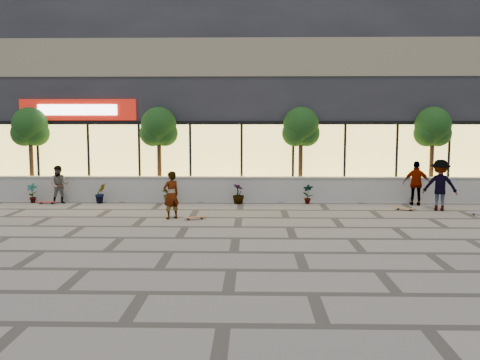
{
  "coord_description": "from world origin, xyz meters",
  "views": [
    {
      "loc": [
        0.47,
        -14.88,
        3.29
      ],
      "look_at": [
        0.04,
        3.36,
        1.3
      ],
      "focal_mm": 40.0,
      "sensor_mm": 36.0,
      "label": 1
    }
  ],
  "objects_px": {
    "tree_west": "(30,129)",
    "tree_midwest": "(159,129)",
    "tree_east": "(433,129)",
    "tree_mideast": "(301,129)",
    "skater_center": "(171,195)",
    "skateboard_center": "(195,217)",
    "skater_right_near": "(417,183)",
    "skateboard_left": "(47,202)",
    "skateboard_right_far": "(480,213)",
    "skater_left": "(59,185)",
    "skater_right_far": "(440,185)",
    "skateboard_right_near": "(404,208)"
  },
  "relations": [
    {
      "from": "tree_mideast",
      "to": "skateboard_left",
      "type": "relative_size",
      "value": 5.05
    },
    {
      "from": "tree_east",
      "to": "skateboard_left",
      "type": "height_order",
      "value": "tree_east"
    },
    {
      "from": "skater_right_near",
      "to": "skateboard_left",
      "type": "distance_m",
      "value": 14.78
    },
    {
      "from": "tree_midwest",
      "to": "tree_east",
      "type": "xyz_separation_m",
      "value": [
        11.5,
        0.0,
        0.0
      ]
    },
    {
      "from": "tree_east",
      "to": "skater_left",
      "type": "bearing_deg",
      "value": -174.78
    },
    {
      "from": "tree_mideast",
      "to": "skater_center",
      "type": "height_order",
      "value": "tree_mideast"
    },
    {
      "from": "tree_mideast",
      "to": "skateboard_center",
      "type": "bearing_deg",
      "value": -129.56
    },
    {
      "from": "skater_center",
      "to": "skateboard_right_far",
      "type": "height_order",
      "value": "skater_center"
    },
    {
      "from": "skateboard_right_near",
      "to": "tree_midwest",
      "type": "bearing_deg",
      "value": -163.53
    },
    {
      "from": "tree_east",
      "to": "skater_right_near",
      "type": "relative_size",
      "value": 2.23
    },
    {
      "from": "skater_center",
      "to": "skater_left",
      "type": "height_order",
      "value": "skater_center"
    },
    {
      "from": "tree_mideast",
      "to": "skater_left",
      "type": "distance_m",
      "value": 10.16
    },
    {
      "from": "skater_center",
      "to": "skateboard_right_far",
      "type": "distance_m",
      "value": 10.9
    },
    {
      "from": "skater_right_near",
      "to": "skater_right_far",
      "type": "xyz_separation_m",
      "value": [
        0.5,
        -1.2,
        0.07
      ]
    },
    {
      "from": "tree_midwest",
      "to": "skateboard_center",
      "type": "relative_size",
      "value": 5.05
    },
    {
      "from": "tree_mideast",
      "to": "skater_center",
      "type": "bearing_deg",
      "value": -135.53
    },
    {
      "from": "tree_west",
      "to": "tree_east",
      "type": "height_order",
      "value": "same"
    },
    {
      "from": "skater_left",
      "to": "skater_right_near",
      "type": "distance_m",
      "value": 14.25
    },
    {
      "from": "tree_east",
      "to": "skater_center",
      "type": "height_order",
      "value": "tree_east"
    },
    {
      "from": "tree_midwest",
      "to": "skateboard_center",
      "type": "bearing_deg",
      "value": -67.18
    },
    {
      "from": "skater_left",
      "to": "skater_right_near",
      "type": "relative_size",
      "value": 0.88
    },
    {
      "from": "skater_right_near",
      "to": "skateboard_right_near",
      "type": "height_order",
      "value": "skater_right_near"
    },
    {
      "from": "skateboard_left",
      "to": "skater_right_far",
      "type": "bearing_deg",
      "value": -0.83
    },
    {
      "from": "tree_midwest",
      "to": "skater_center",
      "type": "relative_size",
      "value": 2.4
    },
    {
      "from": "tree_west",
      "to": "skater_left",
      "type": "xyz_separation_m",
      "value": [
        1.68,
        -1.4,
        -2.22
      ]
    },
    {
      "from": "tree_midwest",
      "to": "skateboard_center",
      "type": "distance_m",
      "value": 5.98
    },
    {
      "from": "skater_left",
      "to": "skateboard_left",
      "type": "distance_m",
      "value": 0.86
    },
    {
      "from": "skater_center",
      "to": "tree_west",
      "type": "bearing_deg",
      "value": -74.87
    },
    {
      "from": "skateboard_center",
      "to": "tree_east",
      "type": "bearing_deg",
      "value": 2.93
    },
    {
      "from": "skateboard_right_far",
      "to": "skater_center",
      "type": "bearing_deg",
      "value": -166.92
    },
    {
      "from": "tree_mideast",
      "to": "skater_right_far",
      "type": "bearing_deg",
      "value": -29.07
    },
    {
      "from": "tree_west",
      "to": "skater_right_near",
      "type": "relative_size",
      "value": 2.23
    },
    {
      "from": "tree_west",
      "to": "tree_midwest",
      "type": "xyz_separation_m",
      "value": [
        5.5,
        0.0,
        0.0
      ]
    },
    {
      "from": "tree_mideast",
      "to": "tree_midwest",
      "type": "bearing_deg",
      "value": 180.0
    },
    {
      "from": "tree_midwest",
      "to": "skateboard_right_near",
      "type": "relative_size",
      "value": 5.4
    },
    {
      "from": "skateboard_right_near",
      "to": "skateboard_right_far",
      "type": "distance_m",
      "value": 2.6
    },
    {
      "from": "tree_west",
      "to": "tree_midwest",
      "type": "height_order",
      "value": "same"
    },
    {
      "from": "tree_west",
      "to": "skater_right_far",
      "type": "xyz_separation_m",
      "value": [
        16.43,
        -2.74,
        -2.03
      ]
    },
    {
      "from": "tree_west",
      "to": "skater_right_near",
      "type": "height_order",
      "value": "tree_west"
    },
    {
      "from": "skateboard_right_near",
      "to": "skateboard_right_far",
      "type": "bearing_deg",
      "value": 9.66
    },
    {
      "from": "tree_midwest",
      "to": "tree_east",
      "type": "relative_size",
      "value": 1.0
    },
    {
      "from": "skater_center",
      "to": "skateboard_center",
      "type": "xyz_separation_m",
      "value": [
        0.81,
        -0.11,
        -0.74
      ]
    },
    {
      "from": "tree_east",
      "to": "skateboard_right_near",
      "type": "xyz_separation_m",
      "value": [
        -1.86,
        -2.73,
        -2.91
      ]
    },
    {
      "from": "skater_left",
      "to": "skateboard_right_near",
      "type": "distance_m",
      "value": 13.55
    },
    {
      "from": "skater_center",
      "to": "skater_right_far",
      "type": "distance_m",
      "value": 9.92
    },
    {
      "from": "skateboard_center",
      "to": "skateboard_left",
      "type": "bearing_deg",
      "value": 128.45
    },
    {
      "from": "tree_midwest",
      "to": "skater_right_far",
      "type": "height_order",
      "value": "tree_midwest"
    },
    {
      "from": "tree_west",
      "to": "skater_center",
      "type": "xyz_separation_m",
      "value": [
        6.71,
        -4.7,
        -2.17
      ]
    },
    {
      "from": "tree_west",
      "to": "skateboard_left",
      "type": "height_order",
      "value": "tree_west"
    },
    {
      "from": "tree_west",
      "to": "skateboard_right_far",
      "type": "xyz_separation_m",
      "value": [
        17.54,
        -3.73,
        -2.92
      ]
    }
  ]
}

